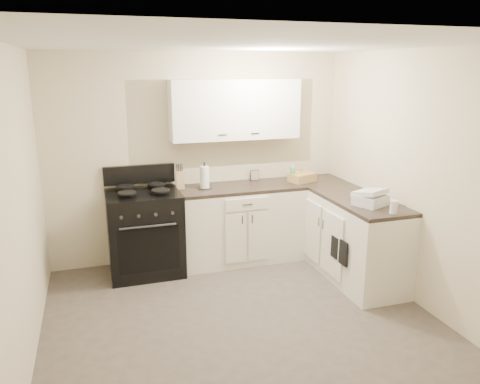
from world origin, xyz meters
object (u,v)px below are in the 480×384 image
object	(u,v)px
knife_block	(180,180)
countertop_grill	(370,200)
stove	(145,234)
wicker_basket	(302,177)
paper_towel	(205,177)

from	to	relation	value
knife_block	countertop_grill	world-z (taller)	knife_block
stove	countertop_grill	size ratio (longest dim) A/B	3.44
wicker_basket	stove	bearing A→B (deg)	-179.69
knife_block	countertop_grill	bearing A→B (deg)	-33.81
stove	wicker_basket	bearing A→B (deg)	0.31
paper_towel	countertop_grill	world-z (taller)	paper_towel
stove	paper_towel	xyz separation A→B (m)	(0.73, 0.05, 0.61)
knife_block	wicker_basket	xyz separation A→B (m)	(1.52, -0.11, -0.05)
wicker_basket	paper_towel	bearing A→B (deg)	178.15
paper_towel	wicker_basket	distance (m)	1.25
stove	knife_block	xyz separation A→B (m)	(0.45, 0.13, 0.58)
paper_towel	countertop_grill	size ratio (longest dim) A/B	0.91
knife_block	countertop_grill	xyz separation A→B (m)	(1.75, -1.28, -0.05)
stove	countertop_grill	world-z (taller)	countertop_grill
stove	knife_block	world-z (taller)	knife_block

